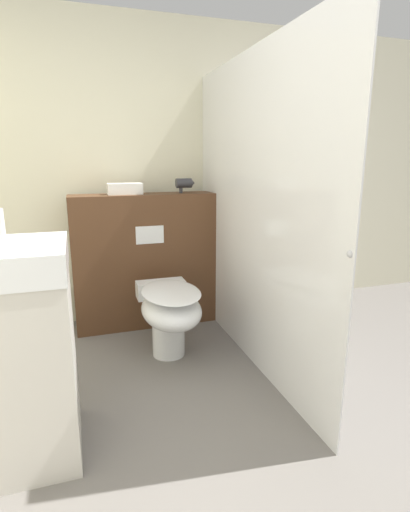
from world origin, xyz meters
The scene contains 8 objects.
ground_plane centered at (0.00, 0.00, 0.00)m, with size 12.00×12.00×0.00m, color slate.
wall_back centered at (0.00, 2.21, 1.25)m, with size 8.00×0.06×2.50m.
partition_panel centered at (-0.17, 1.95, 0.55)m, with size 1.20×0.29×1.10m.
shower_glass centered at (0.39, 1.13, 1.02)m, with size 0.04×2.09×2.04m.
toilet centered at (-0.15, 1.28, 0.35)m, with size 0.40×0.70×0.52m.
sink_vanity centered at (-1.04, 0.58, 0.51)m, with size 0.55×0.54×1.16m.
hair_drier centered at (0.15, 1.94, 1.18)m, with size 0.16×0.08×0.12m.
folded_towel centered at (-0.33, 1.96, 1.14)m, with size 0.27×0.13×0.09m.
Camera 1 is at (-0.71, -1.26, 1.37)m, focal length 28.00 mm.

